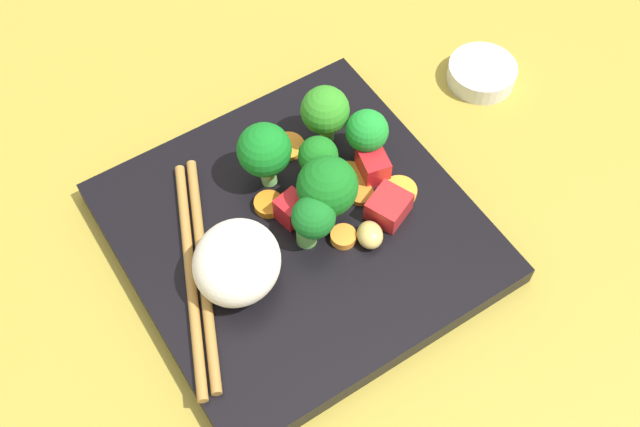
% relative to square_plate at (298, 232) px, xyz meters
% --- Properties ---
extents(ground_plane, '(1.10, 1.10, 0.02)m').
position_rel_square_plate_xyz_m(ground_plane, '(0.00, 0.00, -0.02)').
color(ground_plane, olive).
extents(square_plate, '(0.28, 0.28, 0.02)m').
position_rel_square_plate_xyz_m(square_plate, '(0.00, 0.00, 0.00)').
color(square_plate, black).
rests_on(square_plate, ground_plane).
extents(rice_mound, '(0.10, 0.10, 0.05)m').
position_rel_square_plate_xyz_m(rice_mound, '(-0.06, -0.02, 0.04)').
color(rice_mound, white).
rests_on(rice_mound, square_plate).
extents(broccoli_floret_0, '(0.03, 0.03, 0.05)m').
position_rel_square_plate_xyz_m(broccoli_floret_0, '(0.04, 0.03, 0.04)').
color(broccoli_floret_0, '#62AC47').
rests_on(broccoli_floret_0, square_plate).
extents(broccoli_floret_1, '(0.03, 0.03, 0.05)m').
position_rel_square_plate_xyz_m(broccoli_floret_1, '(0.01, -0.02, 0.04)').
color(broccoli_floret_1, '#64AE50').
rests_on(broccoli_floret_1, square_plate).
extents(broccoli_floret_2, '(0.04, 0.04, 0.06)m').
position_rel_square_plate_xyz_m(broccoli_floret_2, '(0.00, 0.05, 0.05)').
color(broccoli_floret_2, '#76C160').
rests_on(broccoli_floret_2, square_plate).
extents(broccoli_floret_3, '(0.04, 0.04, 0.05)m').
position_rel_square_plate_xyz_m(broccoli_floret_3, '(0.08, 0.03, 0.04)').
color(broccoli_floret_3, '#6EAF56').
rests_on(broccoli_floret_3, square_plate).
extents(broccoli_floret_4, '(0.05, 0.05, 0.06)m').
position_rel_square_plate_xyz_m(broccoli_floret_4, '(0.03, 0.00, 0.04)').
color(broccoli_floret_4, '#7DAD50').
rests_on(broccoli_floret_4, square_plate).
extents(broccoli_floret_5, '(0.04, 0.04, 0.06)m').
position_rel_square_plate_xyz_m(broccoli_floret_5, '(0.06, 0.07, 0.05)').
color(broccoli_floret_5, '#52A23B').
rests_on(broccoli_floret_5, square_plate).
extents(carrot_slice_0, '(0.03, 0.03, 0.00)m').
position_rel_square_plate_xyz_m(carrot_slice_0, '(0.03, 0.07, 0.01)').
color(carrot_slice_0, orange).
rests_on(carrot_slice_0, square_plate).
extents(carrot_slice_1, '(0.04, 0.04, 0.00)m').
position_rel_square_plate_xyz_m(carrot_slice_1, '(0.06, 0.02, 0.01)').
color(carrot_slice_1, orange).
rests_on(carrot_slice_1, square_plate).
extents(carrot_slice_2, '(0.04, 0.04, 0.01)m').
position_rel_square_plate_xyz_m(carrot_slice_2, '(0.09, -0.01, 0.01)').
color(carrot_slice_2, orange).
rests_on(carrot_slice_2, square_plate).
extents(carrot_slice_3, '(0.03, 0.03, 0.01)m').
position_rel_square_plate_xyz_m(carrot_slice_3, '(-0.01, 0.03, 0.01)').
color(carrot_slice_3, orange).
rests_on(carrot_slice_3, square_plate).
extents(carrot_slice_4, '(0.02, 0.02, 0.01)m').
position_rel_square_plate_xyz_m(carrot_slice_4, '(0.03, -0.03, 0.01)').
color(carrot_slice_4, orange).
rests_on(carrot_slice_4, square_plate).
extents(carrot_slice_5, '(0.02, 0.02, 0.01)m').
position_rel_square_plate_xyz_m(carrot_slice_5, '(0.06, -0.00, 0.01)').
color(carrot_slice_5, orange).
rests_on(carrot_slice_5, square_plate).
extents(pepper_chunk_1, '(0.04, 0.04, 0.02)m').
position_rel_square_plate_xyz_m(pepper_chunk_1, '(0.07, -0.03, 0.02)').
color(pepper_chunk_1, red).
rests_on(pepper_chunk_1, square_plate).
extents(pepper_chunk_2, '(0.03, 0.03, 0.02)m').
position_rel_square_plate_xyz_m(pepper_chunk_2, '(0.00, 0.01, 0.02)').
color(pepper_chunk_2, red).
rests_on(pepper_chunk_2, square_plate).
extents(pepper_chunk_3, '(0.03, 0.03, 0.02)m').
position_rel_square_plate_xyz_m(pepper_chunk_3, '(0.08, 0.01, 0.02)').
color(pepper_chunk_3, red).
rests_on(pepper_chunk_3, square_plate).
extents(chicken_piece_2, '(0.03, 0.03, 0.02)m').
position_rel_square_plate_xyz_m(chicken_piece_2, '(0.04, -0.04, 0.02)').
color(chicken_piece_2, tan).
rests_on(chicken_piece_2, square_plate).
extents(chopstick_pair, '(0.08, 0.20, 0.01)m').
position_rel_square_plate_xyz_m(chopstick_pair, '(-0.09, 0.00, 0.01)').
color(chopstick_pair, '#A57535').
rests_on(chopstick_pair, square_plate).
extents(sauce_cup, '(0.06, 0.06, 0.02)m').
position_rel_square_plate_xyz_m(sauce_cup, '(0.23, 0.07, -0.00)').
color(sauce_cup, silver).
rests_on(sauce_cup, ground_plane).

